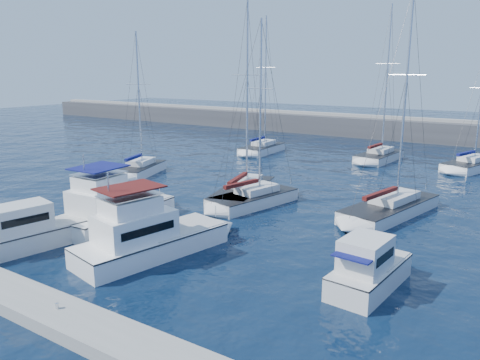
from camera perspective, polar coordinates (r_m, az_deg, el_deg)
The scene contains 15 objects.
ground at distance 29.36m, azimuth -3.57°, elevation -7.71°, with size 220.00×220.00×0.00m, color black.
breakwater at distance 76.34m, azimuth 20.41°, elevation 5.39°, with size 160.00×6.00×4.45m.
dock at distance 22.22m, azimuth -21.31°, elevation -15.07°, with size 40.00×2.20×0.60m, color gray.
dock_cleat_centre at distance 22.03m, azimuth -21.41°, elevation -14.10°, with size 0.16×0.16×0.25m, color silver.
motor_yacht_port_outer at distance 31.03m, azimuth -24.09°, elevation -5.87°, with size 3.90×7.62×3.20m.
motor_yacht_port_inner at distance 33.46m, azimuth -15.45°, elevation -3.47°, with size 3.97×8.72×4.69m.
motor_yacht_stbd_inner at distance 27.51m, azimuth -11.41°, elevation -6.91°, with size 5.04×9.51×4.69m.
motor_yacht_stbd_outer at distance 24.03m, azimuth 15.34°, elevation -10.69°, with size 2.81×5.68×3.20m.
sailboat_mid_a at distance 49.14m, azimuth -12.16°, elevation 1.31°, with size 4.93×7.31×14.50m.
sailboat_mid_b at distance 39.38m, azimuth 0.45°, elevation -1.36°, with size 5.09×9.33×16.20m.
sailboat_mid_c at distance 37.15m, azimuth 1.61°, elevation -2.28°, with size 4.67×8.14×14.57m.
sailboat_mid_d at distance 36.42m, azimuth 17.86°, elevation -3.27°, with size 5.25×10.08×16.31m.
sailboat_back_a at distance 60.59m, azimuth 2.71°, elevation 3.88°, with size 3.19×7.37×17.29m.
sailboat_back_b at distance 57.48m, azimuth 16.58°, elevation 2.82°, with size 3.90×7.94×17.97m.
sailboat_back_c at distance 55.88m, azimuth 26.28°, elevation 1.64°, with size 5.29×8.13×13.77m.
Camera 1 is at (16.40, -21.95, 10.55)m, focal length 35.00 mm.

